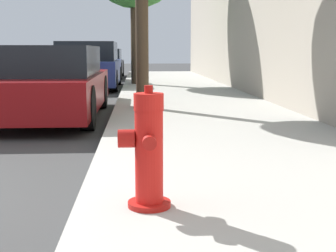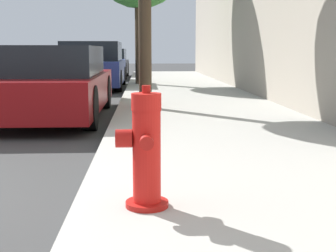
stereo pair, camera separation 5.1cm
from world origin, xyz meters
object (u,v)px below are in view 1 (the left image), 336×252
parked_car_near (49,83)px  parked_car_mid (89,66)px  parked_car_far (103,64)px  fire_hydrant (148,152)px

parked_car_near → parked_car_mid: parked_car_mid is taller
parked_car_near → parked_car_far: (0.03, 12.12, 0.00)m
parked_car_mid → parked_car_far: bearing=90.0°
parked_car_mid → parked_car_far: 5.57m
parked_car_near → parked_car_mid: size_ratio=0.97×
parked_car_mid → fire_hydrant: bearing=-82.5°
parked_car_near → parked_car_mid: 6.55m
parked_car_near → parked_car_far: bearing=89.9°
parked_car_near → parked_car_mid: (0.03, 6.55, 0.07)m
fire_hydrant → parked_car_mid: size_ratio=0.18×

